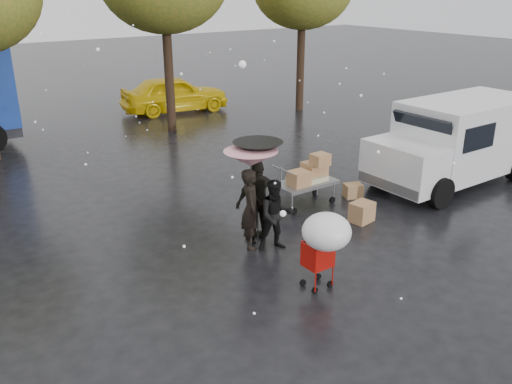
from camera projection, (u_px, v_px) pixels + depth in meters
ground at (290, 253)px, 10.79m from camera, size 90.00×90.00×0.00m
person_pink at (251, 209)px, 10.80m from camera, size 0.66×0.73×1.67m
person_middle at (276, 215)px, 10.73m from camera, size 0.87×0.77×1.47m
person_black at (258, 201)px, 11.07m from camera, size 1.04×0.46×1.76m
umbrella_pink at (251, 159)px, 10.42m from camera, size 1.06×1.06×2.03m
umbrella_black at (258, 149)px, 10.68m from camera, size 1.01×1.01×2.12m
vendor_cart at (309, 176)px, 12.95m from camera, size 1.52×0.80×1.27m
shopping_cart at (325, 236)px, 9.12m from camera, size 0.84×0.84×1.46m
white_van at (457, 140)px, 14.28m from camera, size 4.91×2.18×2.20m
box_ground_near at (362, 212)px, 12.17m from camera, size 0.56×0.48×0.45m
box_ground_far at (353, 191)px, 13.58m from camera, size 0.53×0.47×0.34m
yellow_taxi at (175, 94)px, 22.37m from camera, size 4.58×2.40×1.49m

